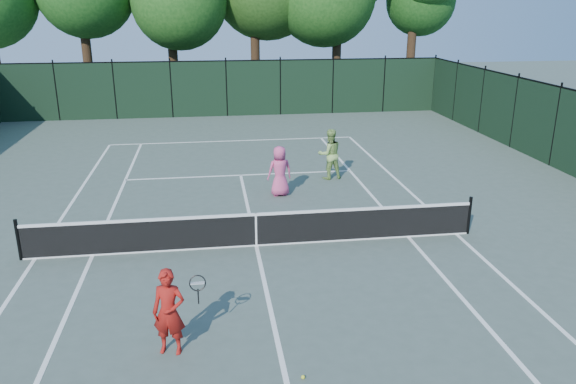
{
  "coord_description": "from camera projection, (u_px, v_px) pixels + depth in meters",
  "views": [
    {
      "loc": [
        -1.1,
        -13.35,
        5.98
      ],
      "look_at": [
        0.98,
        1.0,
        1.1
      ],
      "focal_mm": 35.0,
      "sensor_mm": 36.0,
      "label": 1
    }
  ],
  "objects": [
    {
      "name": "center_service_line",
      "position": [
        256.0,
        246.0,
        14.58
      ],
      "size": [
        0.1,
        12.8,
        0.01
      ],
      "primitive_type": "cube",
      "color": "white",
      "rests_on": "ground"
    },
    {
      "name": "sideline_doubles_right",
      "position": [
        456.0,
        234.0,
        15.32
      ],
      "size": [
        0.1,
        23.77,
        0.01
      ],
      "primitive_type": "cube",
      "color": "white",
      "rests_on": "ground"
    },
    {
      "name": "sideline_singles_right",
      "position": [
        408.0,
        237.0,
        15.14
      ],
      "size": [
        0.1,
        23.77,
        0.01
      ],
      "primitive_type": "cube",
      "color": "white",
      "rests_on": "ground"
    },
    {
      "name": "player_green",
      "position": [
        330.0,
        154.0,
        19.93
      ],
      "size": [
        0.97,
        0.81,
        1.81
      ],
      "rotation": [
        0.0,
        0.0,
        3.3
      ],
      "color": "#92BB5D",
      "rests_on": "ground"
    },
    {
      "name": "service_line_far",
      "position": [
        241.0,
        175.0,
        20.58
      ],
      "size": [
        8.23,
        0.1,
        0.01
      ],
      "primitive_type": "cube",
      "color": "white",
      "rests_on": "ground"
    },
    {
      "name": "sideline_singles_left",
      "position": [
        92.0,
        255.0,
        14.02
      ],
      "size": [
        0.1,
        23.77,
        0.01
      ],
      "primitive_type": "cube",
      "color": "white",
      "rests_on": "ground"
    },
    {
      "name": "tennis_net",
      "position": [
        256.0,
        229.0,
        14.43
      ],
      "size": [
        11.69,
        0.09,
        1.06
      ],
      "color": "black",
      "rests_on": "ground"
    },
    {
      "name": "loose_ball_near_cart",
      "position": [
        303.0,
        377.0,
        9.41
      ],
      "size": [
        0.07,
        0.07,
        0.07
      ],
      "primitive_type": "sphere",
      "color": "yellow",
      "rests_on": "ground"
    },
    {
      "name": "coach",
      "position": [
        169.0,
        312.0,
        9.9
      ],
      "size": [
        1.0,
        0.54,
        1.62
      ],
      "rotation": [
        0.0,
        0.0,
        -0.23
      ],
      "color": "#A31712",
      "rests_on": "ground"
    },
    {
      "name": "fence_far",
      "position": [
        227.0,
        89.0,
        30.99
      ],
      "size": [
        24.0,
        0.05,
        3.0
      ],
      "primitive_type": "cube",
      "color": "black",
      "rests_on": "ground"
    },
    {
      "name": "sideline_doubles_left",
      "position": [
        35.0,
        259.0,
        13.84
      ],
      "size": [
        0.1,
        23.77,
        0.01
      ],
      "primitive_type": "cube",
      "color": "white",
      "rests_on": "ground"
    },
    {
      "name": "baseline_far",
      "position": [
        233.0,
        141.0,
        25.73
      ],
      "size": [
        10.97,
        0.1,
        0.01
      ],
      "primitive_type": "cube",
      "color": "white",
      "rests_on": "ground"
    },
    {
      "name": "ground",
      "position": [
        256.0,
        246.0,
        14.58
      ],
      "size": [
        90.0,
        90.0,
        0.0
      ],
      "primitive_type": "plane",
      "color": "#47564C",
      "rests_on": "ground"
    },
    {
      "name": "player_pink",
      "position": [
        280.0,
        171.0,
        18.18
      ],
      "size": [
        0.89,
        0.66,
        1.65
      ],
      "rotation": [
        0.0,
        0.0,
        3.32
      ],
      "color": "#D74C83",
      "rests_on": "ground"
    }
  ]
}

